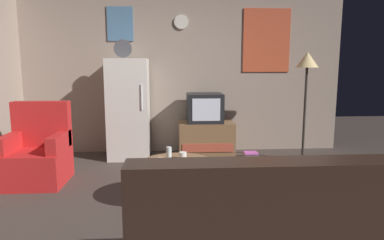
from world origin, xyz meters
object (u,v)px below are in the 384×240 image
(tv_stand, at_px, (206,139))
(book_stack, at_px, (251,155))
(fridge, at_px, (129,109))
(remote_control, at_px, (178,159))
(standing_lamp, at_px, (307,68))
(mug_ceramic_tan, at_px, (160,162))
(wine_glass, at_px, (169,154))
(crt_tv, at_px, (205,108))
(coffee_table, at_px, (177,183))
(mug_ceramic_white, at_px, (183,156))
(armchair, at_px, (38,155))

(tv_stand, relative_size, book_stack, 3.94)
(fridge, bearing_deg, remote_control, -68.68)
(tv_stand, height_order, book_stack, tv_stand)
(fridge, distance_m, remote_control, 1.94)
(standing_lamp, relative_size, remote_control, 10.60)
(tv_stand, xyz_separation_m, mug_ceramic_tan, (-0.65, -2.03, 0.22))
(wine_glass, bearing_deg, fridge, 108.30)
(fridge, xyz_separation_m, remote_control, (0.70, -1.79, -0.30))
(crt_tv, bearing_deg, remote_control, -104.32)
(standing_lamp, bearing_deg, mug_ceramic_tan, -140.91)
(fridge, bearing_deg, mug_ceramic_tan, -75.30)
(standing_lamp, distance_m, coffee_table, 2.67)
(coffee_table, bearing_deg, remote_control, 87.08)
(mug_ceramic_white, xyz_separation_m, mug_ceramic_tan, (-0.22, -0.20, 0.00))
(mug_ceramic_white, distance_m, mug_ceramic_tan, 0.29)
(fridge, relative_size, crt_tv, 3.28)
(standing_lamp, xyz_separation_m, wine_glass, (-1.98, -1.49, -0.84))
(wine_glass, relative_size, mug_ceramic_white, 1.67)
(fridge, bearing_deg, mug_ceramic_white, -67.72)
(fridge, bearing_deg, tv_stand, 0.01)
(wine_glass, xyz_separation_m, mug_ceramic_white, (0.14, 0.02, -0.03))
(coffee_table, relative_size, mug_ceramic_tan, 8.00)
(tv_stand, distance_m, coffee_table, 1.92)
(book_stack, bearing_deg, fridge, 174.40)
(armchair, bearing_deg, standing_lamp, 11.59)
(standing_lamp, xyz_separation_m, mug_ceramic_white, (-1.84, -1.48, -0.87))
(fridge, relative_size, book_stack, 8.30)
(standing_lamp, distance_m, mug_ceramic_tan, 2.79)
(armchair, bearing_deg, wine_glass, -25.85)
(crt_tv, relative_size, armchair, 0.56)
(remote_control, bearing_deg, crt_tv, 95.19)
(remote_control, bearing_deg, standing_lamp, 56.67)
(tv_stand, height_order, armchair, armchair)
(crt_tv, bearing_deg, mug_ceramic_white, -102.45)
(wine_glass, height_order, mug_ceramic_white, wine_glass)
(crt_tv, distance_m, remote_control, 1.87)
(tv_stand, bearing_deg, armchair, -153.17)
(standing_lamp, xyz_separation_m, remote_control, (-1.89, -1.43, -0.91))
(tv_stand, xyz_separation_m, wine_glass, (-0.57, -1.85, 0.25))
(fridge, xyz_separation_m, book_stack, (1.85, -0.18, -0.71))
(crt_tv, relative_size, mug_ceramic_tan, 6.00)
(crt_tv, height_order, mug_ceramic_white, crt_tv)
(standing_lamp, height_order, mug_ceramic_tan, standing_lamp)
(tv_stand, xyz_separation_m, armchair, (-2.15, -1.09, 0.07))
(standing_lamp, xyz_separation_m, mug_ceramic_tan, (-2.06, -1.67, -0.87))
(remote_control, bearing_deg, armchair, 176.61)
(coffee_table, height_order, remote_control, remote_control)
(mug_ceramic_white, bearing_deg, remote_control, 140.84)
(tv_stand, bearing_deg, remote_control, -105.08)
(mug_ceramic_white, bearing_deg, tv_stand, 76.80)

